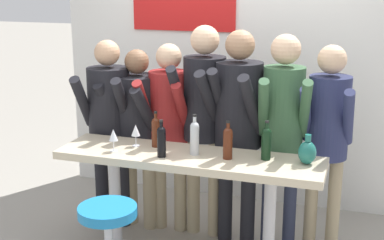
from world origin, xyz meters
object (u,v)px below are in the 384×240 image
Objects in this scene: person_center_left at (169,118)px; person_center at (204,108)px; person_left at (138,121)px; wine_bottle_4 at (156,131)px; wine_bottle_1 at (195,136)px; wine_glass_1 at (113,136)px; tasting_table at (189,175)px; wine_bottle_3 at (161,140)px; person_far_right at (327,127)px; wine_bottle_0 at (266,142)px; decorative_vase at (307,152)px; bar_stool at (109,239)px; wine_glass_0 at (136,131)px; person_far_left at (109,114)px; wine_bottle_2 at (228,142)px; person_right at (283,119)px; person_center_right at (238,116)px.

person_center is (0.32, 0.01, 0.11)m from person_center_left.
person_left is 5.68× the size of wine_bottle_4.
wine_bottle_1 is at bearing -79.28° from person_center.
person_center is at bearing 51.83° from wine_glass_1.
tasting_table is 7.15× the size of wine_bottle_3.
person_far_right is 6.02× the size of wine_bottle_4.
wine_bottle_0 is at bearing 13.62° from wine_bottle_3.
wine_bottle_1 is at bearing -176.60° from decorative_vase.
bar_stool is 0.91m from wine_glass_0.
wine_bottle_4 is (0.35, -0.43, 0.06)m from person_left.
person_center is at bearing 60.38° from wine_bottle_4.
person_center is at bearing 95.13° from tasting_table.
wine_glass_0 is at bearing 148.44° from wine_bottle_3.
person_far_left is (-0.53, 1.12, 0.57)m from bar_stool.
person_center_left is 5.74× the size of wine_bottle_0.
tasting_table is 7.09× the size of wine_bottle_4.
wine_glass_0 is at bearing 174.91° from wine_bottle_2.
person_center reaches higher than wine_bottle_3.
person_right reaches higher than tasting_table.
wine_glass_1 is (-0.11, -0.17, 0.00)m from wine_glass_0.
wine_glass_1 reaches higher than tasting_table.
person_right is at bearing -7.33° from person_far_left.
wine_bottle_4 is at bearing -39.23° from person_left.
wine_bottle_0 is at bearing -2.17° from wine_bottle_4.
person_far_left reaches higher than wine_bottle_1.
person_right is at bearing 121.01° from decorative_vase.
person_center_left is 5.93× the size of wine_bottle_3.
wine_bottle_0 is (0.94, 0.71, 0.58)m from bar_stool.
wine_glass_0 is at bearing -128.93° from person_center.
person_right reaches higher than person_center_left.
decorative_vase is (1.24, -0.49, -0.03)m from person_center_left.
person_far_right is at bearing 18.89° from wine_glass_0.
person_right is 0.49m from decorative_vase.
person_center_right is at bearing -173.83° from person_far_right.
wine_bottle_2 is (-0.27, -0.07, -0.00)m from wine_bottle_0.
wine_bottle_3 is (0.19, 0.53, 0.58)m from bar_stool.
person_right reaches higher than wine_bottle_0.
wine_glass_1 reaches higher than bar_stool.
person_left reaches higher than wine_bottle_3.
person_center_right is 0.75m from decorative_vase.
wine_bottle_2 is at bearing -17.43° from person_left.
person_left reaches higher than wine_bottle_2.
person_far_right is 0.63m from wine_bottle_0.
wine_bottle_1 is at bearing 176.05° from wine_bottle_2.
wine_glass_0 is at bearing 179.97° from decorative_vase.
person_far_right is 1.36m from wine_bottle_4.
person_right reaches higher than wine_bottle_4.
person_center is 1.07× the size of person_far_right.
person_right is 6.29× the size of wine_bottle_4.
person_right is 6.15× the size of wine_bottle_0.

